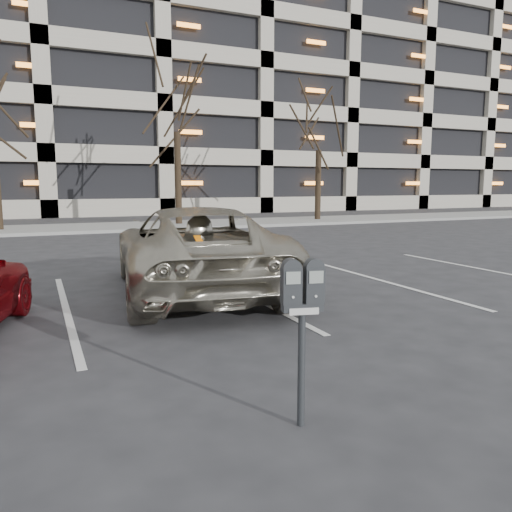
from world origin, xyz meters
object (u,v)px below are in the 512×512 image
at_px(tree_c, 176,73).
at_px(suv_silver, 195,249).
at_px(tree_d, 319,106).
at_px(parking_meter, 302,302).

xyz_separation_m(tree_c, suv_silver, (-3.29, -13.20, -5.72)).
xyz_separation_m(tree_c, tree_d, (7.00, 0.00, -0.91)).
relative_size(tree_d, parking_meter, 6.13).
bearing_deg(parking_meter, tree_c, 90.90).
distance_m(tree_d, parking_meter, 21.69).
height_order(tree_c, tree_d, tree_c).
bearing_deg(tree_d, tree_c, 180.00).
bearing_deg(tree_c, suv_silver, -104.01).
xyz_separation_m(tree_d, parking_meter, (-10.98, -18.14, -4.58)).
distance_m(tree_c, suv_silver, 14.76).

